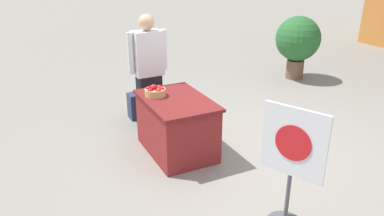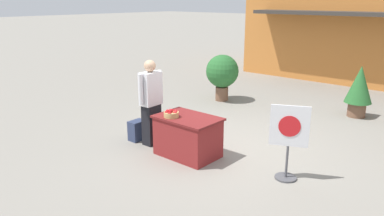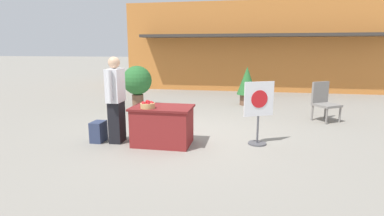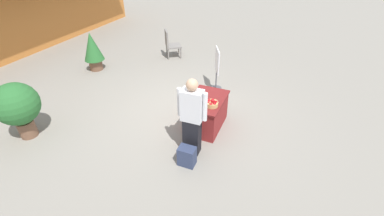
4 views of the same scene
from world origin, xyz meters
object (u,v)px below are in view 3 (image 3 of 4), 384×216
at_px(poster_board, 259,110).
at_px(potted_plant_far_left, 137,82).
at_px(display_table, 163,125).
at_px(backpack, 98,132).
at_px(apple_basket, 148,105).
at_px(person_visitor, 116,99).
at_px(patio_chair, 324,100).
at_px(potted_plant_near_left, 247,83).

bearing_deg(poster_board, potted_plant_far_left, -157.15).
height_order(display_table, backpack, display_table).
xyz_separation_m(display_table, poster_board, (1.86, 0.34, 0.31)).
bearing_deg(apple_basket, person_visitor, 166.55).
relative_size(display_table, backpack, 2.81).
bearing_deg(person_visitor, patio_chair, 29.31).
bearing_deg(apple_basket, potted_plant_near_left, 69.25).
bearing_deg(potted_plant_far_left, person_visitor, -75.50).
distance_m(display_table, backpack, 1.36).
height_order(poster_board, potted_plant_near_left, potted_plant_near_left).
distance_m(person_visitor, backpack, 0.78).
relative_size(potted_plant_far_left, potted_plant_near_left, 1.03).
relative_size(display_table, poster_board, 0.94).
bearing_deg(display_table, potted_plant_far_left, 117.49).
relative_size(person_visitor, poster_board, 1.38).
bearing_deg(poster_board, apple_basket, -101.07).
relative_size(display_table, person_visitor, 0.68).
distance_m(backpack, poster_board, 3.26).
bearing_deg(backpack, person_visitor, 7.37).
height_order(backpack, poster_board, poster_board).
xyz_separation_m(poster_board, potted_plant_far_left, (-3.76, 3.31, 0.13)).
bearing_deg(potted_plant_near_left, person_visitor, -118.75).
distance_m(poster_board, potted_plant_far_left, 5.01).
height_order(apple_basket, potted_plant_far_left, potted_plant_far_left).
height_order(display_table, apple_basket, apple_basket).
xyz_separation_m(display_table, person_visitor, (-0.95, -0.03, 0.50)).
xyz_separation_m(potted_plant_far_left, potted_plant_near_left, (3.50, 0.96, -0.09)).
xyz_separation_m(person_visitor, backpack, (-0.39, -0.05, -0.68)).
xyz_separation_m(apple_basket, potted_plant_far_left, (-1.68, 3.86, -0.01)).
bearing_deg(patio_chair, apple_basket, -87.29).
height_order(display_table, patio_chair, patio_chair).
distance_m(backpack, potted_plant_far_left, 3.83).
xyz_separation_m(backpack, poster_board, (3.20, 0.42, 0.48)).
relative_size(display_table, potted_plant_near_left, 0.91).
bearing_deg(person_visitor, poster_board, 5.78).
xyz_separation_m(person_visitor, potted_plant_far_left, (-0.95, 3.69, -0.06)).
distance_m(person_visitor, potted_plant_near_left, 5.30).
bearing_deg(poster_board, backpack, -108.22).
bearing_deg(poster_board, patio_chair, 117.86).
bearing_deg(potted_plant_far_left, backpack, -81.47).
bearing_deg(potted_plant_near_left, backpack, -122.06).
height_order(apple_basket, potted_plant_near_left, potted_plant_near_left).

